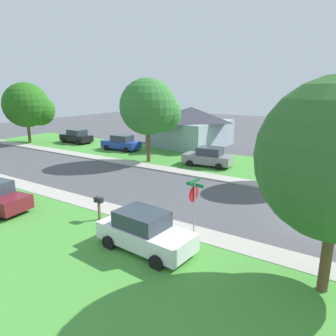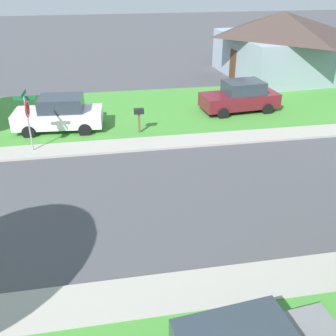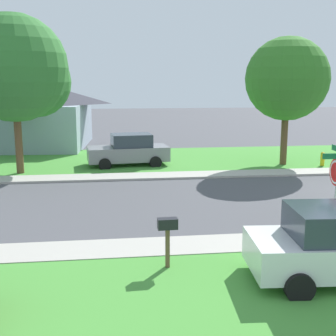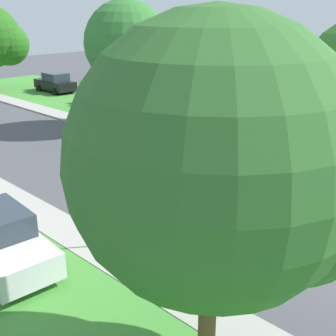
# 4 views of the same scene
# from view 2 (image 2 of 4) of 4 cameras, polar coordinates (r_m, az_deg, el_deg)

# --- Properties ---
(sidewalk_east) EXTENTS (1.40, 56.00, 0.10)m
(sidewalk_east) POSITION_cam_2_polar(r_m,az_deg,el_deg) (11.06, 14.39, -15.64)
(sidewalk_east) COLOR #ADA89E
(sidewalk_east) RESTS_ON ground
(sidewalk_west) EXTENTS (1.40, 56.00, 0.10)m
(sidewalk_west) POSITION_cam_2_polar(r_m,az_deg,el_deg) (18.60, 3.10, 4.01)
(sidewalk_west) COLOR #ADA89E
(sidewalk_west) RESTS_ON ground
(lawn_west) EXTENTS (8.00, 56.00, 0.08)m
(lawn_west) POSITION_cam_2_polar(r_m,az_deg,el_deg) (22.89, 0.46, 8.62)
(lawn_west) COLOR #479338
(lawn_west) RESTS_ON ground
(stop_sign_far_corner) EXTENTS (0.92, 0.92, 2.77)m
(stop_sign_far_corner) POSITION_cam_2_polar(r_m,az_deg,el_deg) (17.85, -19.87, 7.68)
(stop_sign_far_corner) COLOR #9E9EA3
(stop_sign_far_corner) RESTS_ON ground
(car_maroon_behind_trees) EXTENTS (2.37, 4.46, 1.76)m
(car_maroon_behind_trees) POSITION_cam_2_polar(r_m,az_deg,el_deg) (22.66, 10.53, 10.18)
(car_maroon_behind_trees) COLOR maroon
(car_maroon_behind_trees) RESTS_ON ground
(car_white_driveway_right) EXTENTS (2.27, 4.42, 1.76)m
(car_white_driveway_right) POSITION_cam_2_polar(r_m,az_deg,el_deg) (20.32, -15.59, 7.60)
(car_white_driveway_right) COLOR white
(car_white_driveway_right) RESTS_ON ground
(house_left_setback) EXTENTS (9.59, 8.49, 4.60)m
(house_left_setback) POSITION_cam_2_polar(r_m,az_deg,el_deg) (30.96, 16.07, 17.09)
(house_left_setback) COLOR #93A3B2
(house_left_setback) RESTS_ON ground
(mailbox) EXTENTS (0.26, 0.49, 1.31)m
(mailbox) POSITION_cam_2_polar(r_m,az_deg,el_deg) (19.18, -4.26, 7.80)
(mailbox) COLOR brown
(mailbox) RESTS_ON ground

